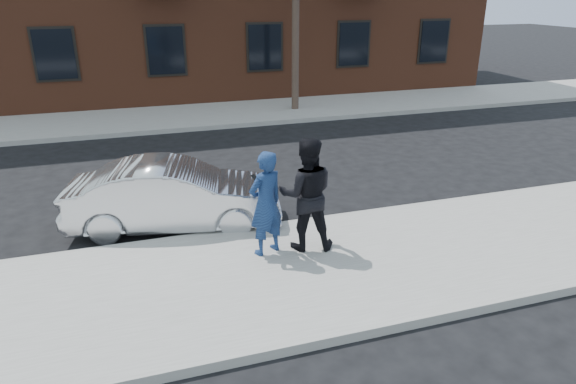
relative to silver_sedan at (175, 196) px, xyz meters
name	(u,v)px	position (x,y,z in m)	size (l,w,h in m)	color
ground	(249,278)	(0.88, -2.30, -0.66)	(100.00, 100.00, 0.00)	black
near_sidewalk	(252,282)	(0.88, -2.55, -0.59)	(50.00, 3.50, 0.15)	gray
near_curb	(229,233)	(0.88, -0.75, -0.59)	(50.00, 0.10, 0.15)	#999691
far_sidewalk	(173,118)	(0.88, 8.95, -0.59)	(50.00, 3.50, 0.15)	gray
far_curb	(179,130)	(0.88, 7.15, -0.59)	(50.00, 0.10, 0.15)	#999691
silver_sedan	(175,196)	(0.00, 0.00, 0.00)	(1.40, 4.02, 1.32)	silver
man_hoodie	(266,203)	(1.32, -1.80, 0.39)	(0.78, 0.66, 1.81)	navy
man_peacoat	(306,194)	(2.03, -1.82, 0.47)	(1.12, 0.97, 1.97)	black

